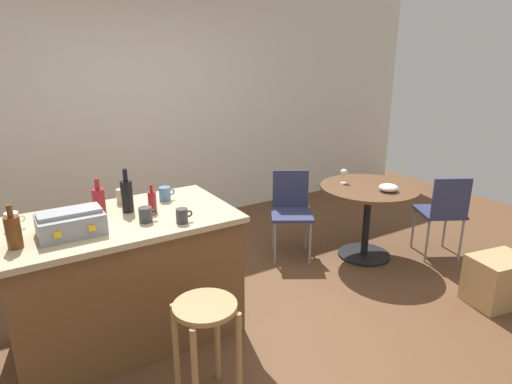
# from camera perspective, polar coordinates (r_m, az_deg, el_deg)

# --- Properties ---
(ground_plane) EXTENTS (8.80, 8.80, 0.00)m
(ground_plane) POSITION_cam_1_polar(r_m,az_deg,el_deg) (3.50, -0.77, -16.53)
(ground_plane) COLOR brown
(back_wall) EXTENTS (8.00, 0.10, 2.70)m
(back_wall) POSITION_cam_1_polar(r_m,az_deg,el_deg) (5.10, -14.92, 10.16)
(back_wall) COLOR silver
(back_wall) RESTS_ON ground_plane
(kitchen_island) EXTENTS (1.53, 0.88, 0.91)m
(kitchen_island) POSITION_cam_1_polar(r_m,az_deg,el_deg) (3.27, -16.72, -10.70)
(kitchen_island) COLOR brown
(kitchen_island) RESTS_ON ground_plane
(wooden_stool) EXTENTS (0.36, 0.36, 0.65)m
(wooden_stool) POSITION_cam_1_polar(r_m,az_deg,el_deg) (2.59, -6.55, -17.38)
(wooden_stool) COLOR #A37A4C
(wooden_stool) RESTS_ON ground_plane
(dining_table) EXTENTS (0.94, 0.94, 0.74)m
(dining_table) POSITION_cam_1_polar(r_m,az_deg,el_deg) (4.42, 14.38, -1.46)
(dining_table) COLOR black
(dining_table) RESTS_ON ground_plane
(folding_chair_near) EXTENTS (0.55, 0.55, 0.85)m
(folding_chair_near) POSITION_cam_1_polar(r_m,az_deg,el_deg) (4.38, 4.59, -2.00)
(folding_chair_near) COLOR navy
(folding_chair_near) RESTS_ON ground_plane
(folding_chair_far) EXTENTS (0.54, 0.54, 0.86)m
(folding_chair_far) POSITION_cam_1_polar(r_m,az_deg,el_deg) (4.65, 23.21, -2.15)
(folding_chair_far) COLOR navy
(folding_chair_far) RESTS_ON ground_plane
(toolbox) EXTENTS (0.38, 0.27, 0.15)m
(toolbox) POSITION_cam_1_polar(r_m,az_deg,el_deg) (2.90, -23.00, -3.73)
(toolbox) COLOR gray
(toolbox) RESTS_ON kitchen_island
(bottle_0) EXTENTS (0.08, 0.08, 0.26)m
(bottle_0) POSITION_cam_1_polar(r_m,az_deg,el_deg) (3.13, -19.78, -1.20)
(bottle_0) COLOR maroon
(bottle_0) RESTS_ON kitchen_island
(bottle_1) EXTENTS (0.08, 0.08, 0.26)m
(bottle_1) POSITION_cam_1_polar(r_m,az_deg,el_deg) (2.83, -29.07, -4.51)
(bottle_1) COLOR #603314
(bottle_1) RESTS_ON kitchen_island
(bottle_2) EXTENTS (0.06, 0.06, 0.20)m
(bottle_2) POSITION_cam_1_polar(r_m,az_deg,el_deg) (3.12, -13.38, -1.17)
(bottle_2) COLOR maroon
(bottle_2) RESTS_ON kitchen_island
(bottle_3) EXTENTS (0.08, 0.08, 0.31)m
(bottle_3) POSITION_cam_1_polar(r_m,az_deg,el_deg) (3.15, -16.46, -0.43)
(bottle_3) COLOR black
(bottle_3) RESTS_ON kitchen_island
(cup_0) EXTENTS (0.12, 0.09, 0.10)m
(cup_0) POSITION_cam_1_polar(r_m,az_deg,el_deg) (2.95, -14.16, -2.87)
(cup_0) COLOR #383838
(cup_0) RESTS_ON kitchen_island
(cup_1) EXTENTS (0.12, 0.08, 0.10)m
(cup_1) POSITION_cam_1_polar(r_m,az_deg,el_deg) (3.34, -11.77, -0.23)
(cup_1) COLOR #4C7099
(cup_1) RESTS_ON kitchen_island
(cup_2) EXTENTS (0.11, 0.08, 0.10)m
(cup_2) POSITION_cam_1_polar(r_m,az_deg,el_deg) (2.89, -9.59, -3.06)
(cup_2) COLOR #383838
(cup_2) RESTS_ON kitchen_island
(cup_3) EXTENTS (0.11, 0.08, 0.11)m
(cup_3) POSITION_cam_1_polar(r_m,az_deg,el_deg) (3.36, -17.07, -0.52)
(cup_3) COLOR tan
(cup_3) RESTS_ON kitchen_island
(cup_4) EXTENTS (0.12, 0.08, 0.11)m
(cup_4) POSITION_cam_1_polar(r_m,az_deg,el_deg) (3.14, -29.15, -3.30)
(cup_4) COLOR white
(cup_4) RESTS_ON kitchen_island
(wine_glass) EXTENTS (0.07, 0.07, 0.14)m
(wine_glass) POSITION_cam_1_polar(r_m,az_deg,el_deg) (4.40, 11.38, 2.50)
(wine_glass) COLOR silver
(wine_glass) RESTS_ON dining_table
(serving_bowl) EXTENTS (0.18, 0.18, 0.07)m
(serving_bowl) POSITION_cam_1_polar(r_m,az_deg,el_deg) (4.25, 16.89, 0.55)
(serving_bowl) COLOR white
(serving_bowl) RESTS_ON dining_table
(cardboard_box) EXTENTS (0.51, 0.41, 0.40)m
(cardboard_box) POSITION_cam_1_polar(r_m,az_deg,el_deg) (4.13, 28.97, -10.02)
(cardboard_box) COLOR tan
(cardboard_box) RESTS_ON ground_plane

